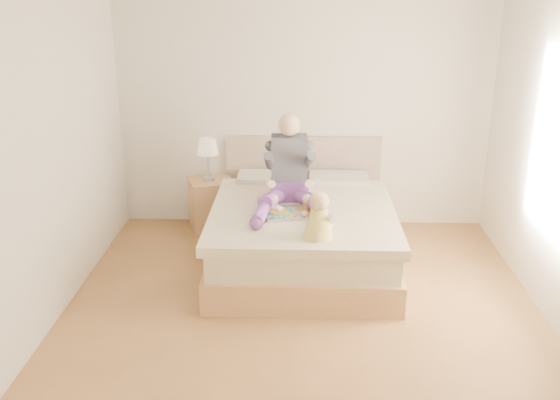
{
  "coord_description": "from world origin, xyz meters",
  "views": [
    {
      "loc": [
        -0.02,
        -4.52,
        2.65
      ],
      "look_at": [
        -0.21,
        0.81,
        0.72
      ],
      "focal_mm": 40.0,
      "sensor_mm": 36.0,
      "label": 1
    }
  ],
  "objects_px": {
    "nightstand": "(212,204)",
    "tray": "(289,212)",
    "bed": "(303,230)",
    "baby": "(319,219)",
    "adult": "(290,177)"
  },
  "relations": [
    {
      "from": "nightstand",
      "to": "baby",
      "type": "distance_m",
      "value": 2.07
    },
    {
      "from": "tray",
      "to": "bed",
      "type": "bearing_deg",
      "value": 61.23
    },
    {
      "from": "bed",
      "to": "tray",
      "type": "xyz_separation_m",
      "value": [
        -0.13,
        -0.36,
        0.32
      ]
    },
    {
      "from": "tray",
      "to": "baby",
      "type": "xyz_separation_m",
      "value": [
        0.26,
        -0.51,
        0.14
      ]
    },
    {
      "from": "bed",
      "to": "adult",
      "type": "xyz_separation_m",
      "value": [
        -0.13,
        -0.03,
        0.54
      ]
    },
    {
      "from": "adult",
      "to": "nightstand",
      "type": "bearing_deg",
      "value": 133.53
    },
    {
      "from": "bed",
      "to": "adult",
      "type": "distance_m",
      "value": 0.56
    },
    {
      "from": "nightstand",
      "to": "bed",
      "type": "bearing_deg",
      "value": -57.39
    },
    {
      "from": "nightstand",
      "to": "tray",
      "type": "height_order",
      "value": "tray"
    },
    {
      "from": "adult",
      "to": "baby",
      "type": "distance_m",
      "value": 0.88
    },
    {
      "from": "bed",
      "to": "baby",
      "type": "relative_size",
      "value": 5.44
    },
    {
      "from": "bed",
      "to": "baby",
      "type": "bearing_deg",
      "value": -81.36
    },
    {
      "from": "nightstand",
      "to": "tray",
      "type": "distance_m",
      "value": 1.49
    },
    {
      "from": "nightstand",
      "to": "baby",
      "type": "height_order",
      "value": "baby"
    },
    {
      "from": "baby",
      "to": "bed",
      "type": "bearing_deg",
      "value": 118.42
    }
  ]
}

